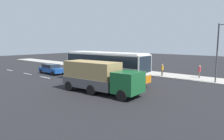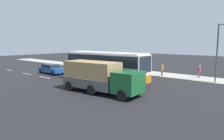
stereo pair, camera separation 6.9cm
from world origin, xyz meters
name	(u,v)px [view 2 (the right image)]	position (x,y,z in m)	size (l,w,h in m)	color
ground_plane	(104,83)	(0.00, 0.00, 0.00)	(120.00, 120.00, 0.00)	black
sidewalk_curb	(148,73)	(0.00, 9.82, 0.07)	(80.00, 4.00, 0.15)	#A8A399
lane_centreline	(49,78)	(-7.71, -2.42, 0.00)	(27.51, 0.16, 0.01)	white
coach_bus	(105,64)	(0.16, 0.15, 2.24)	(10.79, 2.98, 3.62)	orange
cargo_truck	(99,76)	(3.01, -3.74, 1.58)	(8.25, 3.17, 2.93)	#19592D
car_blue_saloon	(51,69)	(-10.84, -0.04, 0.79)	(4.62, 1.95, 1.49)	#194799
pedestrian_near_curb	(162,69)	(3.04, 8.60, 1.07)	(0.32, 0.32, 1.61)	brown
pedestrian_at_crossing	(199,71)	(7.56, 10.12, 1.10)	(0.32, 0.32, 1.66)	brown
street_lamp	(220,49)	(10.25, 8.27, 4.07)	(2.11, 0.24, 6.72)	#47474C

